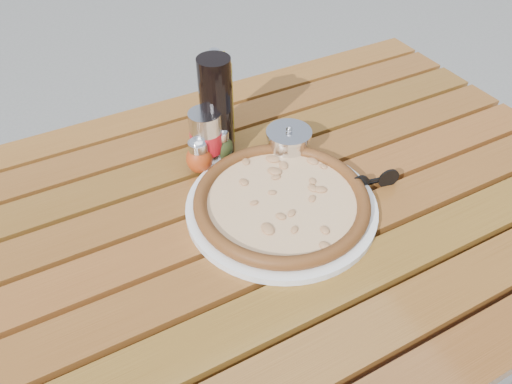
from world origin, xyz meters
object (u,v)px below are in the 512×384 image
plate (281,206)px  soda_can (206,138)px  sunglasses (373,182)px  pepper_shaker (199,156)px  dark_bottle (216,109)px  table (261,237)px  oregano_shaker (220,144)px  pizza (282,200)px  parmesan_tin (288,142)px  olive_oil_cruet (217,100)px

plate → soda_can: soda_can is taller
plate → sunglasses: sunglasses is taller
pepper_shaker → dark_bottle: size_ratio=0.37×
table → oregano_shaker: 0.21m
pizza → parmesan_tin: size_ratio=3.48×
pepper_shaker → olive_oil_cruet: olive_oil_cruet is taller
olive_oil_cruet → sunglasses: size_ratio=1.89×
oregano_shaker → olive_oil_cruet: size_ratio=0.39×
oregano_shaker → parmesan_tin: bearing=-22.0°
pepper_shaker → plate: bearing=-63.5°
oregano_shaker → sunglasses: 0.32m
table → pizza: 0.11m
oregano_shaker → parmesan_tin: oregano_shaker is taller
plate → olive_oil_cruet: (-0.00, 0.26, 0.09)m
parmesan_tin → pizza: bearing=-125.2°
parmesan_tin → plate: bearing=-125.2°
plate → oregano_shaker: size_ratio=4.39×
plate → olive_oil_cruet: olive_oil_cruet is taller
olive_oil_cruet → parmesan_tin: bearing=-50.2°
soda_can → sunglasses: soda_can is taller
olive_oil_cruet → sunglasses: olive_oil_cruet is taller
table → plate: (0.03, -0.02, 0.08)m
dark_bottle → parmesan_tin: 0.17m
dark_bottle → soda_can: bearing=-153.9°
pepper_shaker → sunglasses: pepper_shaker is taller
plate → soda_can: 0.21m
olive_oil_cruet → pepper_shaker: bearing=-134.4°
dark_bottle → olive_oil_cruet: bearing=63.8°
oregano_shaker → olive_oil_cruet: olive_oil_cruet is taller
plate → pizza: pizza is taller
soda_can → sunglasses: bearing=-42.5°
soda_can → parmesan_tin: size_ratio=1.06×
oregano_shaker → sunglasses: oregano_shaker is taller
plate → pizza: 0.02m
pizza → pepper_shaker: 0.20m
plate → parmesan_tin: (0.10, 0.14, 0.02)m
plate → oregano_shaker: (-0.04, 0.19, 0.03)m
dark_bottle → parmesan_tin: bearing=-30.5°
pepper_shaker → dark_bottle: dark_bottle is taller
dark_bottle → oregano_shaker: bearing=-106.4°
olive_oil_cruet → parmesan_tin: size_ratio=1.85×
oregano_shaker → soda_can: (-0.03, 0.00, 0.02)m
plate → pizza: (0.00, 0.00, 0.02)m
pizza → oregano_shaker: bearing=100.3°
table → plate: size_ratio=3.89×
pepper_shaker → soda_can: 0.04m
dark_bottle → parmesan_tin: dark_bottle is taller
pizza → soda_can: soda_can is taller
plate → olive_oil_cruet: bearing=91.1°
soda_can → olive_oil_cruet: 0.09m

